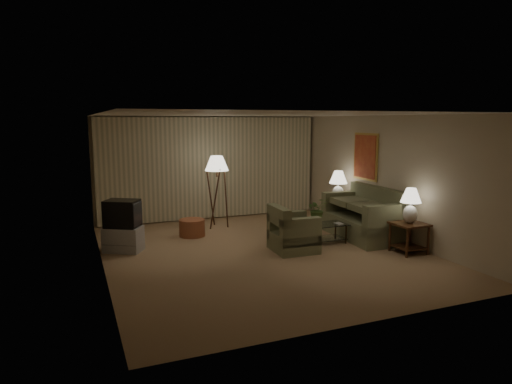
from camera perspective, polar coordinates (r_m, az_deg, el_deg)
ground at (r=9.17m, az=0.74°, el=-7.46°), size 7.00×7.00×0.00m
room_shell at (r=10.25m, az=-2.42°, el=4.22°), size 6.04×7.02×2.72m
sofa at (r=10.42m, az=13.13°, el=-3.17°), size 2.12×1.23×0.89m
armchair at (r=9.17m, az=4.70°, el=-5.14°), size 0.94×0.90×0.73m
side_table_near at (r=9.48m, az=18.59°, el=-4.77°), size 0.61×0.61×0.60m
side_table_far at (r=11.52m, az=10.15°, el=-2.13°), size 0.53×0.45×0.60m
table_lamp_near at (r=9.36m, az=18.77°, el=-1.25°), size 0.40×0.40×0.69m
table_lamp_far at (r=11.42m, az=10.24°, el=1.06°), size 0.44×0.44×0.77m
coffee_table at (r=9.81m, az=8.38°, el=-4.80°), size 1.02×0.56×0.41m
tv_cabinet at (r=9.50m, az=-16.25°, el=-5.68°), size 1.11×1.08×0.50m
crt_tv at (r=9.39m, az=-16.39°, el=-2.60°), size 1.02×1.00×0.54m
floor_lamp at (r=11.08m, az=-4.89°, el=0.23°), size 0.57×0.57×1.75m
ottoman at (r=10.43m, az=-8.00°, el=-4.44°), size 0.59×0.59×0.38m
vase at (r=9.68m, az=7.64°, el=-3.60°), size 0.21×0.21×0.17m
flowers at (r=9.62m, az=7.68°, el=-1.74°), size 0.44×0.38×0.47m
book at (r=9.82m, az=9.96°, el=-3.94°), size 0.15×0.20×0.02m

